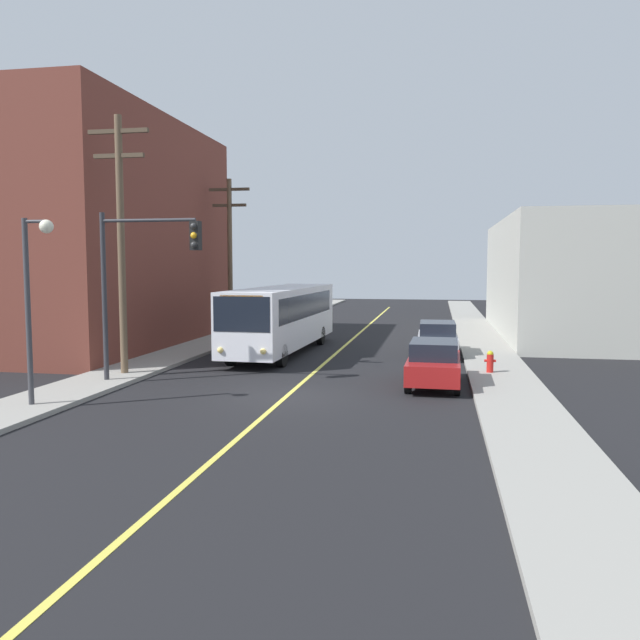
% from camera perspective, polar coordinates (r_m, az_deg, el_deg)
% --- Properties ---
extents(ground_plane, '(120.00, 120.00, 0.00)m').
position_cam_1_polar(ground_plane, '(20.92, -3.05, -6.88)').
color(ground_plane, black).
extents(sidewalk_left, '(2.50, 90.00, 0.15)m').
position_cam_1_polar(sidewalk_left, '(32.52, -11.38, -2.59)').
color(sidewalk_left, gray).
rests_on(sidewalk_left, ground).
extents(sidewalk_right, '(2.50, 90.00, 0.15)m').
position_cam_1_polar(sidewalk_right, '(30.29, 15.04, -3.21)').
color(sidewalk_right, gray).
rests_on(sidewalk_right, ground).
extents(lane_stripe_center, '(0.16, 60.00, 0.01)m').
position_cam_1_polar(lane_stripe_center, '(35.49, 2.64, -1.98)').
color(lane_stripe_center, '#D8CC4C').
rests_on(lane_stripe_center, ground).
extents(building_left_brick, '(10.00, 16.79, 11.76)m').
position_cam_1_polar(building_left_brick, '(35.93, -20.30, 7.19)').
color(building_left_brick, brown).
rests_on(building_left_brick, ground).
extents(building_right_warehouse, '(12.00, 19.59, 6.97)m').
position_cam_1_polar(building_right_warehouse, '(41.55, 24.02, 3.42)').
color(building_right_warehouse, '#B2B2A8').
rests_on(building_right_warehouse, ground).
extents(city_bus, '(2.95, 12.22, 3.20)m').
position_cam_1_polar(city_bus, '(30.97, -3.37, 0.37)').
color(city_bus, silver).
rests_on(city_bus, ground).
extents(parked_car_red, '(1.91, 4.44, 1.62)m').
position_cam_1_polar(parked_car_red, '(22.91, 10.19, -3.78)').
color(parked_car_red, maroon).
rests_on(parked_car_red, ground).
extents(parked_car_silver, '(1.87, 4.42, 1.62)m').
position_cam_1_polar(parked_car_silver, '(30.46, 10.49, -1.62)').
color(parked_car_silver, '#B7B7BC').
rests_on(parked_car_silver, ground).
extents(utility_pole_near, '(2.40, 0.28, 9.72)m').
position_cam_1_polar(utility_pole_near, '(25.38, -17.42, 7.47)').
color(utility_pole_near, brown).
rests_on(utility_pole_near, sidewalk_left).
extents(utility_pole_mid, '(2.40, 0.28, 9.07)m').
position_cam_1_polar(utility_pole_mid, '(37.42, -8.09, 6.26)').
color(utility_pole_mid, brown).
rests_on(utility_pole_mid, sidewalk_left).
extents(traffic_signal_left_corner, '(3.75, 0.48, 6.00)m').
position_cam_1_polar(traffic_signal_left_corner, '(23.31, -15.56, 4.81)').
color(traffic_signal_left_corner, '#2D2D33').
rests_on(traffic_signal_left_corner, sidewalk_left).
extents(street_lamp_left, '(0.98, 0.40, 5.50)m').
position_cam_1_polar(street_lamp_left, '(20.42, -24.29, 2.98)').
color(street_lamp_left, '#38383D').
rests_on(street_lamp_left, sidewalk_left).
extents(fire_hydrant, '(0.44, 0.26, 0.84)m').
position_cam_1_polar(fire_hydrant, '(25.45, 15.01, -3.58)').
color(fire_hydrant, red).
rests_on(fire_hydrant, sidewalk_right).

